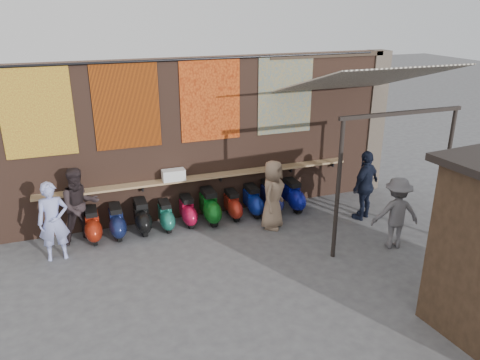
{
  "coord_description": "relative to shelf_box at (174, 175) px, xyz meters",
  "views": [
    {
      "loc": [
        -2.91,
        -8.34,
        5.19
      ],
      "look_at": [
        0.59,
        1.2,
        1.34
      ],
      "focal_mm": 35.0,
      "sensor_mm": 36.0,
      "label": 1
    }
  ],
  "objects": [
    {
      "name": "diner_right",
      "position": [
        -2.24,
        -0.3,
        -0.36
      ],
      "size": [
        1.01,
        0.86,
        1.8
      ],
      "primitive_type": "imported",
      "rotation": [
        0.0,
        0.0,
        0.22
      ],
      "color": "#292022",
      "rests_on": "ground"
    },
    {
      "name": "hang_rail",
      "position": [
        0.74,
        0.17,
        2.72
      ],
      "size": [
        9.5,
        0.06,
        0.06
      ],
      "primitive_type": "cylinder",
      "rotation": [
        0.0,
        1.57,
        0.0
      ],
      "color": "black",
      "rests_on": "brick_wall"
    },
    {
      "name": "scooter_stool_6",
      "position": [
        1.43,
        -0.27,
        -0.91
      ],
      "size": [
        0.33,
        0.74,
        0.71
      ],
      "primitive_type": null,
      "color": "#9F2115",
      "rests_on": "ground"
    },
    {
      "name": "tapestry_sun",
      "position": [
        -0.96,
        0.18,
        1.74
      ],
      "size": [
        1.5,
        0.02,
        2.0
      ],
      "primitive_type": "cube",
      "color": "#CA4C0B",
      "rests_on": "brick_wall"
    },
    {
      "name": "tapestry_redgold",
      "position": [
        -2.86,
        0.18,
        1.74
      ],
      "size": [
        1.5,
        0.02,
        2.0
      ],
      "primitive_type": "cube",
      "color": "#963515",
      "rests_on": "brick_wall"
    },
    {
      "name": "scooter_stool_3",
      "position": [
        -0.31,
        -0.32,
        -0.91
      ],
      "size": [
        0.33,
        0.73,
        0.69
      ],
      "primitive_type": null,
      "color": "#1A6A58",
      "rests_on": "ground"
    },
    {
      "name": "awning_canvas",
      "position": [
        4.24,
        -1.4,
        2.29
      ],
      "size": [
        3.2,
        3.28,
        0.97
      ],
      "primitive_type": "cube",
      "rotation": [
        -0.28,
        0.0,
        0.0
      ],
      "color": "beige",
      "rests_on": "brick_wall"
    },
    {
      "name": "scooter_stool_7",
      "position": [
        1.99,
        -0.26,
        -0.88
      ],
      "size": [
        0.36,
        0.8,
        0.76
      ],
      "primitive_type": null,
      "color": "navy",
      "rests_on": "ground"
    },
    {
      "name": "scooter_stool_5",
      "position": [
        0.81,
        -0.32,
        -0.84
      ],
      "size": [
        0.4,
        0.89,
        0.85
      ],
      "primitive_type": null,
      "color": "#0C5816",
      "rests_on": "ground"
    },
    {
      "name": "awning_ledger",
      "position": [
        4.24,
        0.19,
        2.69
      ],
      "size": [
        3.3,
        0.08,
        0.12
      ],
      "primitive_type": "cube",
      "color": "#33261C",
      "rests_on": "brick_wall"
    },
    {
      "name": "shopper_grey",
      "position": [
        4.35,
        -2.97,
        -0.43
      ],
      "size": [
        1.2,
        0.88,
        1.66
      ],
      "primitive_type": "imported",
      "rotation": [
        0.0,
        0.0,
        2.87
      ],
      "color": "#5C5B60",
      "rests_on": "ground"
    },
    {
      "name": "scooter_stool_0",
      "position": [
        -2.02,
        -0.31,
        -0.88
      ],
      "size": [
        0.36,
        0.8,
        0.76
      ],
      "primitive_type": null,
      "color": "maroon",
      "rests_on": "ground"
    },
    {
      "name": "pier_right",
      "position": [
        5.94,
        0.4,
        0.74
      ],
      "size": [
        0.5,
        0.5,
        4.0
      ],
      "primitive_type": "cube",
      "color": "#4C4238",
      "rests_on": "ground"
    },
    {
      "name": "stall_shelf",
      "position": [
        4.47,
        -5.07,
        -0.21
      ],
      "size": [
        2.21,
        0.3,
        0.06
      ],
      "primitive_type": "cube",
      "rotation": [
        0.0,
        0.0,
        0.09
      ],
      "color": "#473321",
      "rests_on": "market_stall"
    },
    {
      "name": "tapestry_multi",
      "position": [
        3.04,
        0.18,
        1.74
      ],
      "size": [
        1.5,
        0.02,
        2.0
      ],
      "primitive_type": "cube",
      "color": "#255C8A",
      "rests_on": "brick_wall"
    },
    {
      "name": "eating_counter",
      "position": [
        0.74,
        0.03,
        -0.16
      ],
      "size": [
        8.0,
        0.32,
        0.05
      ],
      "primitive_type": "cube",
      "color": "#9E7A51",
      "rests_on": "brick_wall"
    },
    {
      "name": "awning_header",
      "position": [
        4.24,
        -2.9,
        1.82
      ],
      "size": [
        3.0,
        0.08,
        0.08
      ],
      "primitive_type": "cube",
      "color": "black",
      "rests_on": "awning_post_left"
    },
    {
      "name": "shopper_tan",
      "position": [
        2.17,
        -1.11,
        -0.4
      ],
      "size": [
        0.98,
        0.99,
        1.73
      ],
      "primitive_type": "imported",
      "rotation": [
        0.0,
        0.0,
        0.82
      ],
      "color": "#8C7159",
      "rests_on": "ground"
    },
    {
      "name": "scooter_stool_8",
      "position": [
        2.52,
        -0.25,
        -0.85
      ],
      "size": [
        0.39,
        0.86,
        0.82
      ],
      "primitive_type": null,
      "color": "navy",
      "rests_on": "ground"
    },
    {
      "name": "diner_left",
      "position": [
        -2.81,
        -0.9,
        -0.39
      ],
      "size": [
        0.65,
        0.44,
        1.75
      ],
      "primitive_type": "imported",
      "rotation": [
        0.0,
        0.0,
        0.04
      ],
      "color": "#99A1DF",
      "rests_on": "ground"
    },
    {
      "name": "scooter_stool_9",
      "position": [
        3.11,
        -0.34,
        -0.86
      ],
      "size": [
        0.38,
        0.85,
        0.81
      ],
      "primitive_type": null,
      "color": "navy",
      "rests_on": "ground"
    },
    {
      "name": "scooter_stool_1",
      "position": [
        -1.47,
        -0.32,
        -0.88
      ],
      "size": [
        0.36,
        0.8,
        0.76
      ],
      "primitive_type": null,
      "color": "#121B44",
      "rests_on": "ground"
    },
    {
      "name": "brick_wall",
      "position": [
        0.74,
        0.4,
        0.74
      ],
      "size": [
        10.0,
        0.4,
        4.0
      ],
      "primitive_type": "cube",
      "color": "brown",
      "rests_on": "ground"
    },
    {
      "name": "shelf_box",
      "position": [
        0.0,
        0.0,
        0.0
      ],
      "size": [
        0.55,
        0.28,
        0.27
      ],
      "primitive_type": "cube",
      "color": "white",
      "rests_on": "eating_counter"
    },
    {
      "name": "shopper_navy",
      "position": [
        4.57,
        -1.44,
        -0.36
      ],
      "size": [
        1.14,
        0.86,
        1.81
      ],
      "primitive_type": "imported",
      "rotation": [
        0.0,
        0.0,
        3.59
      ],
      "color": "black",
      "rests_on": "ground"
    },
    {
      "name": "awning_post_left",
      "position": [
        2.84,
        -2.9,
        0.29
      ],
      "size": [
        0.09,
        0.09,
        3.1
      ],
      "primitive_type": "cylinder",
      "color": "black",
      "rests_on": "ground"
    },
    {
      "name": "scooter_stool_2",
      "position": [
        -0.88,
        -0.27,
        -0.87
      ],
      "size": [
        0.37,
        0.83,
        0.79
      ],
      "primitive_type": null,
      "color": "black",
      "rests_on": "ground"
    },
    {
      "name": "scooter_stool_4",
      "position": [
        0.25,
        -0.26,
        -0.9
      ],
      "size": [
        0.34,
        0.76,
        0.72
      ],
      "primitive_type": null,
      "color": "#B90E35",
      "rests_on": "ground"
    },
    {
      "name": "awning_post_right",
      "position": [
        5.64,
        -2.9,
        0.29
      ],
      "size": [
        0.09,
        0.09,
        3.1
      ],
      "primitive_type": "cylinder",
      "color": "black",
      "rests_on": "ground"
    },
    {
      "name": "tapestry_orange",
      "position": [
        1.04,
        0.18,
        1.74
      ],
      "size": [
        1.5,
        0.02,
        2.0
      ],
      "primitive_type": "cube",
      "color": "#D0541A",
      "rests_on": "brick_wall"
    },
    {
      "name": "ground",
      "position": [
        0.74,
        -2.3,
        -1.26
      ],
      "size": [
        70.0,
        70.0,
        0.0
      ],
      "primitive_type": "plane",
      "color": "#474749",
      "rests_on": "ground"
    }
  ]
}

